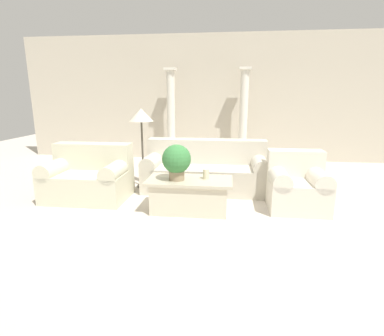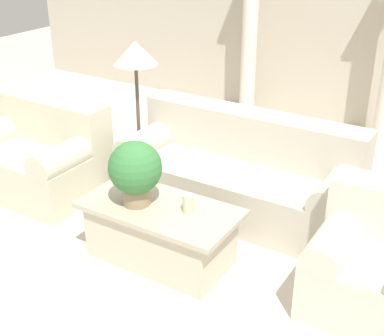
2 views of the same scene
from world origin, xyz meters
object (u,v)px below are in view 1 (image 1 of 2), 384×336
object	(u,v)px
armchair	(296,184)
loveseat	(89,176)
coffee_table	(190,195)
sofa_long	(205,170)
floor_lamp	(141,119)
potted_plant	(177,160)

from	to	relation	value
armchair	loveseat	bearing A→B (deg)	179.25
loveseat	coffee_table	xyz separation A→B (m)	(1.75, -0.39, -0.12)
sofa_long	loveseat	size ratio (longest dim) A/B	1.67
sofa_long	floor_lamp	size ratio (longest dim) A/B	1.51
sofa_long	floor_lamp	bearing A→B (deg)	-179.85
potted_plant	floor_lamp	bearing A→B (deg)	126.19
potted_plant	floor_lamp	world-z (taller)	floor_lamp
coffee_table	potted_plant	distance (m)	0.56
potted_plant	coffee_table	bearing A→B (deg)	15.88
loveseat	sofa_long	bearing A→B (deg)	20.26
sofa_long	loveseat	bearing A→B (deg)	-159.74
coffee_table	floor_lamp	xyz separation A→B (m)	(-1.02, 1.09, 1.02)
potted_plant	armchair	xyz separation A→B (m)	(1.79, 0.40, -0.41)
sofa_long	floor_lamp	xyz separation A→B (m)	(-1.17, -0.00, 0.91)
armchair	sofa_long	bearing A→B (deg)	152.90
loveseat	floor_lamp	distance (m)	1.36
coffee_table	floor_lamp	bearing A→B (deg)	133.08
loveseat	armchair	xyz separation A→B (m)	(3.36, -0.04, -0.00)
coffee_table	floor_lamp	world-z (taller)	floor_lamp
sofa_long	floor_lamp	world-z (taller)	floor_lamp
coffee_table	loveseat	bearing A→B (deg)	167.49
sofa_long	armchair	xyz separation A→B (m)	(1.46, -0.75, 0.01)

